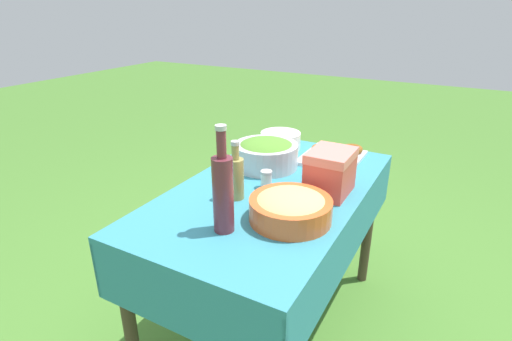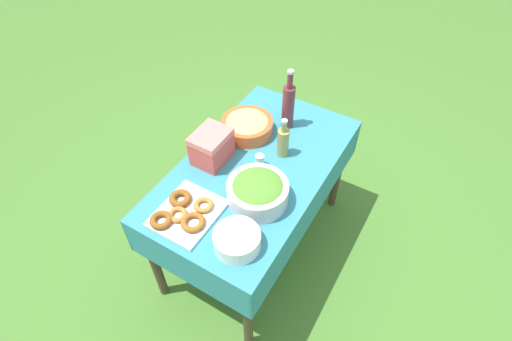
{
  "view_description": "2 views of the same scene",
  "coord_description": "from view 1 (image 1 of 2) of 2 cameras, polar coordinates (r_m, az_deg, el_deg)",
  "views": [
    {
      "loc": [
        1.34,
        0.66,
        1.44
      ],
      "look_at": [
        0.06,
        -0.04,
        0.83
      ],
      "focal_mm": 28.0,
      "sensor_mm": 36.0,
      "label": 1
    },
    {
      "loc": [
        -1.24,
        -0.74,
        2.24
      ],
      "look_at": [
        -0.05,
        -0.03,
        0.76
      ],
      "focal_mm": 28.0,
      "sensor_mm": 36.0,
      "label": 2
    }
  ],
  "objects": [
    {
      "name": "salad_bowl",
      "position": [
        1.84,
        1.43,
        2.57
      ],
      "size": [
        0.29,
        0.29,
        0.13
      ],
      "color": "silver",
      "rests_on": "picnic_table"
    },
    {
      "name": "olive_oil_bottle",
      "position": [
        1.53,
        -2.9,
        -0.85
      ],
      "size": [
        0.06,
        0.06,
        0.23
      ],
      "color": "#998E4C",
      "rests_on": "picnic_table"
    },
    {
      "name": "wine_bottle",
      "position": [
        1.29,
        -4.74,
        -2.96
      ],
      "size": [
        0.07,
        0.07,
        0.37
      ],
      "color": "maroon",
      "rests_on": "picnic_table"
    },
    {
      "name": "cooler_box",
      "position": [
        1.6,
        10.54,
        -0.18
      ],
      "size": [
        0.2,
        0.16,
        0.18
      ],
      "color": "#E04C42",
      "rests_on": "picnic_table"
    },
    {
      "name": "picnic_table",
      "position": [
        1.7,
        2.24,
        -5.88
      ],
      "size": [
        1.25,
        0.71,
        0.74
      ],
      "color": "teal",
      "rests_on": "ground_plane"
    },
    {
      "name": "donut_platter",
      "position": [
        1.99,
        11.1,
        2.2
      ],
      "size": [
        0.33,
        0.27,
        0.05
      ],
      "color": "silver",
      "rests_on": "picnic_table"
    },
    {
      "name": "plate_stack",
      "position": [
        2.09,
        3.51,
        4.33
      ],
      "size": [
        0.21,
        0.21,
        0.08
      ],
      "color": "white",
      "rests_on": "picnic_table"
    },
    {
      "name": "salt_shaker",
      "position": [
        1.63,
        1.49,
        -1.26
      ],
      "size": [
        0.05,
        0.05,
        0.07
      ],
      "color": "white",
      "rests_on": "picnic_table"
    },
    {
      "name": "ground_plane",
      "position": [
        2.08,
        1.96,
        -21.21
      ],
      "size": [
        14.0,
        14.0,
        0.0
      ],
      "primitive_type": "plane",
      "color": "#477A2D"
    },
    {
      "name": "pasta_bowl",
      "position": [
        1.39,
        4.95,
        -5.22
      ],
      "size": [
        0.29,
        0.29,
        0.1
      ],
      "color": "#E05B28",
      "rests_on": "picnic_table"
    }
  ]
}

